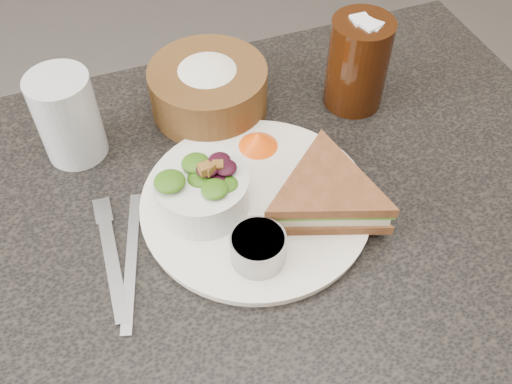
{
  "coord_description": "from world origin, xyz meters",
  "views": [
    {
      "loc": [
        -0.16,
        -0.44,
        1.35
      ],
      "look_at": [
        -0.0,
        0.0,
        0.78
      ],
      "focal_mm": 40.0,
      "sensor_mm": 36.0,
      "label": 1
    }
  ],
  "objects": [
    {
      "name": "orange_wedge",
      "position": [
        0.04,
        0.09,
        0.78
      ],
      "size": [
        0.06,
        0.06,
        0.03
      ],
      "primitive_type": "cone",
      "rotation": [
        0.0,
        0.0,
        0.1
      ],
      "color": "#F74E08",
      "rests_on": "dinner_plate"
    },
    {
      "name": "knife",
      "position": [
        -0.18,
        -0.03,
        0.75
      ],
      "size": [
        0.07,
        0.2,
        0.0
      ],
      "primitive_type": "cube",
      "rotation": [
        0.0,
        0.0,
        -0.27
      ],
      "color": "#9BA0AA",
      "rests_on": "dining_table"
    },
    {
      "name": "water_glass",
      "position": [
        -0.21,
        0.19,
        0.82
      ],
      "size": [
        0.1,
        0.1,
        0.13
      ],
      "primitive_type": "cylinder",
      "rotation": [
        0.0,
        0.0,
        0.19
      ],
      "color": "#ADB4BA",
      "rests_on": "dining_table"
    },
    {
      "name": "sandwich",
      "position": [
        0.08,
        -0.04,
        0.79
      ],
      "size": [
        0.24,
        0.24,
        0.05
      ],
      "primitive_type": null,
      "rotation": [
        0.0,
        0.0,
        -0.34
      ],
      "color": "brown",
      "rests_on": "dinner_plate"
    },
    {
      "name": "cola_glass",
      "position": [
        0.22,
        0.15,
        0.83
      ],
      "size": [
        0.1,
        0.1,
        0.15
      ],
      "primitive_type": null,
      "rotation": [
        0.0,
        0.0,
        0.05
      ],
      "color": "black",
      "rests_on": "dining_table"
    },
    {
      "name": "salad_bowl",
      "position": [
        -0.07,
        0.02,
        0.8
      ],
      "size": [
        0.16,
        0.16,
        0.07
      ],
      "primitive_type": null,
      "rotation": [
        0.0,
        0.0,
        -0.38
      ],
      "color": "silver",
      "rests_on": "dinner_plate"
    },
    {
      "name": "dining_table",
      "position": [
        0.0,
        0.0,
        0.38
      ],
      "size": [
        1.0,
        0.7,
        0.75
      ],
      "primitive_type": "cube",
      "color": "black",
      "rests_on": "floor"
    },
    {
      "name": "dressing_ramekin",
      "position": [
        -0.03,
        -0.08,
        0.78
      ],
      "size": [
        0.09,
        0.09,
        0.04
      ],
      "primitive_type": "cylinder",
      "rotation": [
        0.0,
        0.0,
        0.42
      ],
      "color": "gray",
      "rests_on": "dinner_plate"
    },
    {
      "name": "bread_basket",
      "position": [
        0.0,
        0.21,
        0.8
      ],
      "size": [
        0.18,
        0.18,
        0.1
      ],
      "primitive_type": null,
      "rotation": [
        0.0,
        0.0,
        -0.04
      ],
      "color": "brown",
      "rests_on": "dining_table"
    },
    {
      "name": "fork",
      "position": [
        -0.2,
        -0.02,
        0.75
      ],
      "size": [
        0.02,
        0.17,
        0.0
      ],
      "primitive_type": "cube",
      "rotation": [
        0.0,
        0.0,
        -0.05
      ],
      "color": "#90949A",
      "rests_on": "dining_table"
    },
    {
      "name": "dinner_plate",
      "position": [
        -0.0,
        0.0,
        0.76
      ],
      "size": [
        0.3,
        0.3,
        0.01
      ],
      "primitive_type": "cylinder",
      "color": "silver",
      "rests_on": "dining_table"
    }
  ]
}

